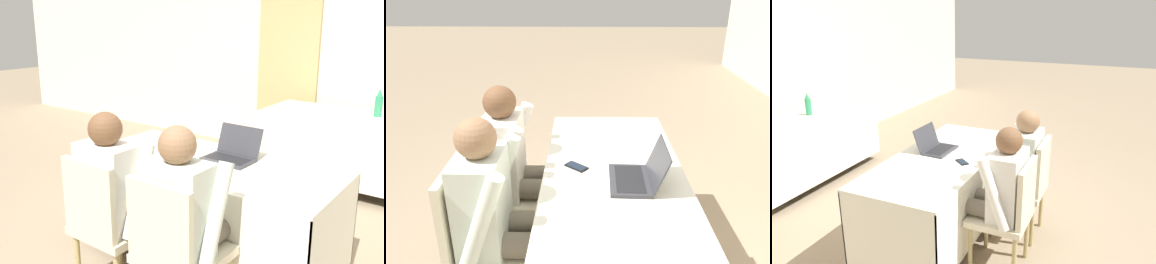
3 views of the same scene
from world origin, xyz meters
TOP-DOWN VIEW (x-y plane):
  - conference_table_near at (0.00, 0.00)m, footprint 1.76×0.79m
  - laptop at (0.10, 0.12)m, footprint 0.34×0.30m
  - cell_phone at (-0.06, -0.21)m, footprint 0.14×0.14m
  - paper_beside_laptop at (0.48, 0.16)m, footprint 0.23×0.31m
  - paper_centre_table at (0.01, 0.07)m, footprint 0.26×0.33m
  - paper_left_edge at (0.42, -0.18)m, footprint 0.28×0.34m
  - chair_near_left at (-0.26, -0.70)m, footprint 0.44×0.44m
  - chair_near_right at (0.26, -0.70)m, footprint 0.44×0.44m
  - person_checkered_shirt at (-0.26, -0.60)m, footprint 0.50×0.52m
  - person_white_shirt at (0.26, -0.60)m, footprint 0.50×0.52m

SIDE VIEW (x-z plane):
  - chair_near_left at x=-0.26m, z-range 0.05..0.97m
  - chair_near_right at x=0.26m, z-range 0.05..0.97m
  - conference_table_near at x=0.00m, z-range 0.19..0.94m
  - person_checkered_shirt at x=-0.26m, z-range 0.08..1.26m
  - person_white_shirt at x=0.26m, z-range 0.08..1.26m
  - paper_beside_laptop at x=0.48m, z-range 0.75..0.75m
  - paper_centre_table at x=0.01m, z-range 0.75..0.75m
  - paper_left_edge at x=0.42m, z-range 0.75..0.75m
  - cell_phone at x=-0.06m, z-range 0.75..0.76m
  - laptop at x=0.10m, z-range 0.68..0.90m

